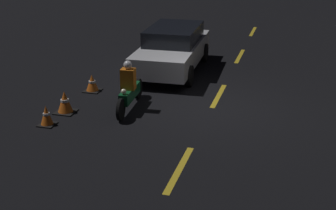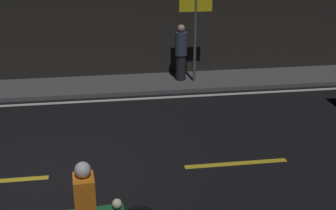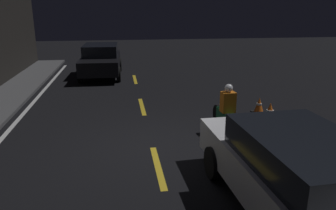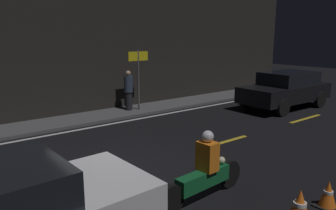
# 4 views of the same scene
# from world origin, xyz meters

# --- Properties ---
(ground_plane) EXTENTS (56.00, 56.00, 0.00)m
(ground_plane) POSITION_xyz_m (0.00, 0.00, 0.00)
(ground_plane) COLOR black
(lane_dash_c) EXTENTS (2.00, 0.14, 0.01)m
(lane_dash_c) POSITION_xyz_m (-1.00, 0.00, 0.00)
(lane_dash_c) COLOR gold
(lane_dash_c) RESTS_ON ground
(lane_dash_d) EXTENTS (2.00, 0.14, 0.01)m
(lane_dash_d) POSITION_xyz_m (3.50, 0.00, 0.00)
(lane_dash_d) COLOR gold
(lane_dash_d) RESTS_ON ground
(lane_dash_e) EXTENTS (2.00, 0.14, 0.01)m
(lane_dash_e) POSITION_xyz_m (8.00, 0.00, 0.00)
(lane_dash_e) COLOR gold
(lane_dash_e) RESTS_ON ground
(sedan_white) EXTENTS (4.61, 2.01, 1.46)m
(sedan_white) POSITION_xyz_m (-3.06, -1.93, 0.78)
(sedan_white) COLOR silver
(sedan_white) RESTS_ON ground
(van_black) EXTENTS (4.34, 2.01, 1.54)m
(van_black) POSITION_xyz_m (9.06, 1.58, 0.82)
(van_black) COLOR black
(van_black) RESTS_ON ground
(motorcycle) EXTENTS (2.21, 0.38, 1.35)m
(motorcycle) POSITION_xyz_m (0.64, -2.11, 0.54)
(motorcycle) COLOR black
(motorcycle) RESTS_ON ground
(traffic_cone_near) EXTENTS (0.47, 0.47, 0.51)m
(traffic_cone_near) POSITION_xyz_m (-0.38, -3.66, 0.25)
(traffic_cone_near) COLOR black
(traffic_cone_near) RESTS_ON ground
(traffic_cone_mid) EXTENTS (0.51, 0.51, 0.59)m
(traffic_cone_mid) POSITION_xyz_m (1.36, -3.64, 0.29)
(traffic_cone_mid) COLOR black
(traffic_cone_mid) RESTS_ON ground
(traffic_cone_far) EXTENTS (0.40, 0.40, 0.51)m
(traffic_cone_far) POSITION_xyz_m (2.23, -3.69, 0.25)
(traffic_cone_far) COLOR black
(traffic_cone_far) RESTS_ON ground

